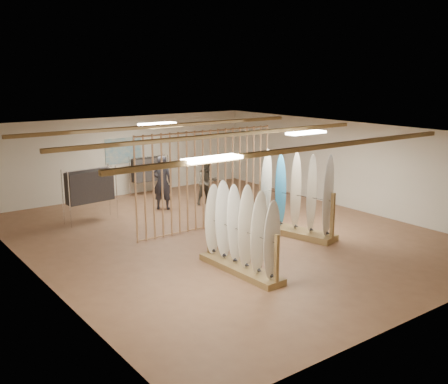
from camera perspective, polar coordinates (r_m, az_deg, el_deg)
floor at (r=14.28m, az=0.00°, el=-4.70°), size 12.00×12.00×0.00m
ceiling at (r=13.69m, az=0.00°, el=6.54°), size 12.00×12.00×0.00m
wall_back at (r=19.00m, az=-10.88°, el=3.85°), size 12.00×0.00×12.00m
wall_front at (r=9.94m, az=21.20°, el=-5.12°), size 12.00×0.00×12.00m
wall_left at (r=11.73m, az=-20.02°, el=-2.32°), size 0.00×12.00×12.00m
wall_right at (r=17.32m, az=13.42°, el=2.86°), size 0.00×12.00×12.00m
ceiling_slats at (r=13.70m, az=0.00°, el=6.21°), size 9.50×6.12×0.10m
light_panels at (r=13.70m, az=0.00°, el=6.29°), size 1.20×0.35×0.06m
bamboo_partition at (r=14.56m, az=-1.88°, el=1.33°), size 4.45×0.05×2.78m
poster at (r=18.95m, az=-10.88°, el=4.44°), size 1.40×0.03×0.90m
rack_left at (r=11.53m, az=1.80°, el=-5.63°), size 0.60×2.40×1.92m
rack_right at (r=14.22m, az=7.77°, el=-1.72°), size 1.14×2.41×2.22m
clothing_rack_a at (r=15.81m, az=-14.40°, el=0.59°), size 1.51×0.52×1.62m
clothing_rack_b at (r=18.85m, az=-8.17°, el=2.45°), size 1.34×0.34×1.44m
shopper_a at (r=16.82m, az=-6.76°, el=1.42°), size 0.86×0.85×1.98m
shopper_b at (r=17.31m, az=-1.84°, el=1.40°), size 0.90×0.74×1.73m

